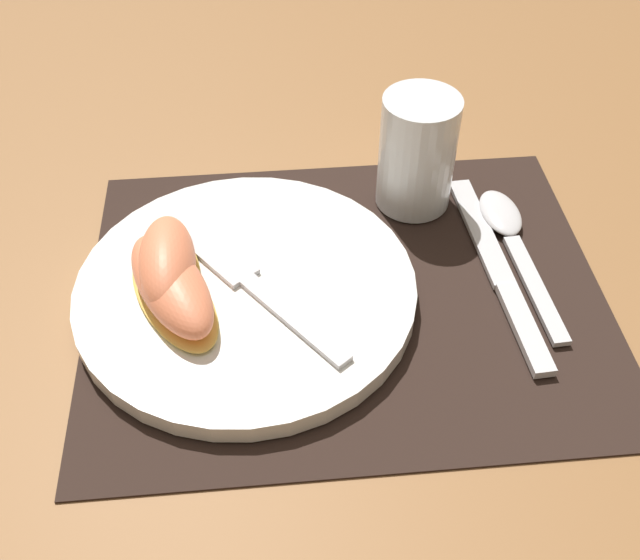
% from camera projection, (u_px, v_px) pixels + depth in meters
% --- Properties ---
extents(ground_plane, '(3.00, 3.00, 0.00)m').
position_uv_depth(ground_plane, '(346.00, 294.00, 0.60)').
color(ground_plane, olive).
extents(placemat, '(0.41, 0.33, 0.00)m').
position_uv_depth(placemat, '(346.00, 292.00, 0.60)').
color(placemat, black).
rests_on(placemat, ground_plane).
extents(plate, '(0.27, 0.27, 0.02)m').
position_uv_depth(plate, '(246.00, 287.00, 0.59)').
color(plate, white).
rests_on(plate, placemat).
extents(juice_glass, '(0.07, 0.07, 0.10)m').
position_uv_depth(juice_glass, '(416.00, 158.00, 0.65)').
color(juice_glass, silver).
rests_on(juice_glass, placemat).
extents(knife, '(0.03, 0.23, 0.01)m').
position_uv_depth(knife, '(499.00, 272.00, 0.61)').
color(knife, silver).
rests_on(knife, placemat).
extents(spoon, '(0.04, 0.18, 0.01)m').
position_uv_depth(spoon, '(509.00, 231.00, 0.64)').
color(spoon, silver).
rests_on(spoon, placemat).
extents(fork, '(0.12, 0.16, 0.00)m').
position_uv_depth(fork, '(253.00, 285.00, 0.58)').
color(fork, silver).
rests_on(fork, plate).
extents(citrus_wedge_0, '(0.05, 0.10, 0.04)m').
position_uv_depth(citrus_wedge_0, '(168.00, 266.00, 0.57)').
color(citrus_wedge_0, '#F7C656').
rests_on(citrus_wedge_0, plate).
extents(citrus_wedge_1, '(0.10, 0.13, 0.04)m').
position_uv_depth(citrus_wedge_1, '(172.00, 287.00, 0.56)').
color(citrus_wedge_1, '#F7C656').
rests_on(citrus_wedge_1, plate).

